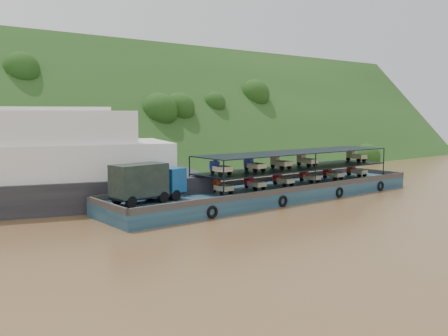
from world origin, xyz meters
TOP-DOWN VIEW (x-y plane):
  - ground at (0.00, 0.00)m, footprint 160.00×160.00m
  - hillside at (0.00, 36.00)m, footprint 140.00×39.60m
  - cargo_barge at (1.20, 0.78)m, footprint 35.00×7.18m

SIDE VIEW (x-z plane):
  - ground at x=0.00m, z-range 0.00..0.00m
  - hillside at x=0.00m, z-range -19.80..19.80m
  - cargo_barge at x=1.20m, z-range -1.18..3.36m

